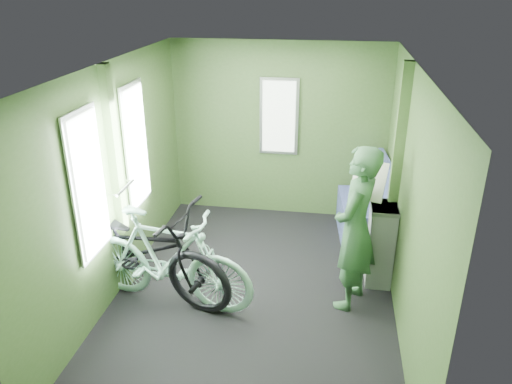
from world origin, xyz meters
The scene contains 6 objects.
room centered at (-0.04, 0.04, 1.44)m, with size 4.00×4.02×2.31m.
bicycle_black centered at (-1.12, -0.19, 0.00)m, with size 0.72×2.07×1.09m, color black.
bicycle_mint centered at (-0.80, -0.32, 0.00)m, with size 0.50×1.76×1.06m, color #9CDBC5.
passenger centered at (0.96, 0.02, 0.82)m, with size 0.58×0.77×1.64m.
waste_box centered at (1.26, 0.44, 0.44)m, with size 0.26×0.37×0.89m, color slate.
bench_seat centered at (1.15, 1.45, 0.30)m, with size 0.62×1.01×1.01m.
Camera 1 is at (0.69, -4.25, 3.02)m, focal length 35.00 mm.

